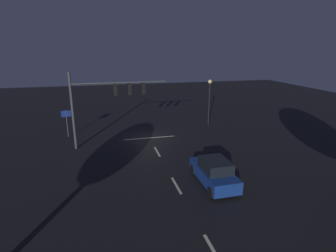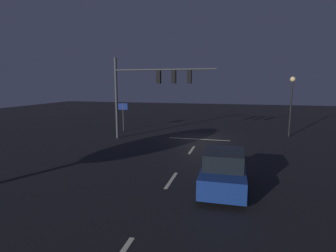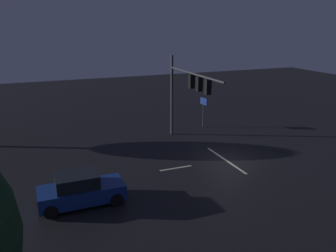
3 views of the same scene
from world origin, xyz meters
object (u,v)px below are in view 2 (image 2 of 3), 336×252
Objects in this scene: car_approaching at (224,170)px; route_sign at (123,111)px; street_lamp_left_kerb at (292,95)px; traffic_signal_assembly at (151,84)px.

car_approaching is 15.98m from route_sign.
street_lamp_left_kerb is 1.89× the size of route_sign.
route_sign is at bearing 2.89° from street_lamp_left_kerb.
car_approaching is 14.26m from street_lamp_left_kerb.
traffic_signal_assembly is at bearing -55.27° from car_approaching.
car_approaching is 0.86× the size of street_lamp_left_kerb.
street_lamp_left_kerb is at bearing -159.21° from traffic_signal_assembly.
traffic_signal_assembly reaches higher than car_approaching.
street_lamp_left_kerb is 15.15m from route_sign.
street_lamp_left_kerb reaches higher than route_sign.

